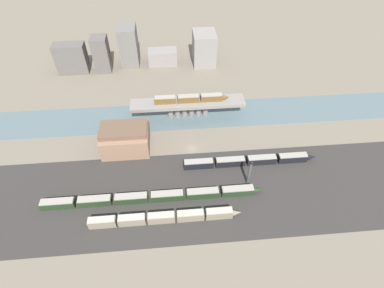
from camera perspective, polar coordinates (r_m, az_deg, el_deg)
name	(u,v)px	position (r m, az deg, el deg)	size (l,w,h in m)	color
ground_plane	(192,149)	(132.61, -0.02, -0.88)	(400.00, 400.00, 0.00)	#756B5B
railbed_yard	(197,193)	(117.37, 1.00, -9.35)	(280.00, 42.00, 0.01)	#33302D
river_water	(188,115)	(149.39, -0.78, 5.49)	(320.00, 20.65, 0.01)	slate
bridge	(188,105)	(145.29, -0.80, 7.46)	(54.70, 8.90, 8.52)	gray
train_on_bridge	(191,99)	(143.16, -0.14, 8.66)	(35.79, 2.93, 3.47)	brown
train_yard_near	(164,218)	(109.63, -5.33, -13.78)	(54.34, 2.71, 4.12)	gray
train_yard_mid	(154,197)	(115.20, -7.28, -9.95)	(84.14, 3.13, 3.51)	#23381E
train_yard_far	(250,161)	(127.73, 10.92, -3.13)	(56.54, 3.02, 3.66)	black
warehouse_building	(125,138)	(132.56, -12.61, 1.09)	(20.38, 15.98, 11.62)	#937056
signal_tower	(249,173)	(117.58, 10.85, -5.49)	(1.07, 1.07, 12.65)	#4C4C51
city_block_far_left	(72,58)	(190.63, -21.97, 14.88)	(17.24, 8.25, 17.14)	#605B56
city_block_left	(102,54)	(185.75, -16.85, 16.04)	(8.76, 9.23, 20.50)	#605B56
city_block_center	(129,46)	(188.47, -11.94, 17.87)	(10.25, 13.94, 22.98)	slate
city_block_right	(163,57)	(188.74, -5.59, 16.19)	(17.04, 8.96, 8.71)	gray
city_block_far_right	(204,48)	(186.42, 2.33, 17.74)	(13.08, 15.58, 18.85)	gray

